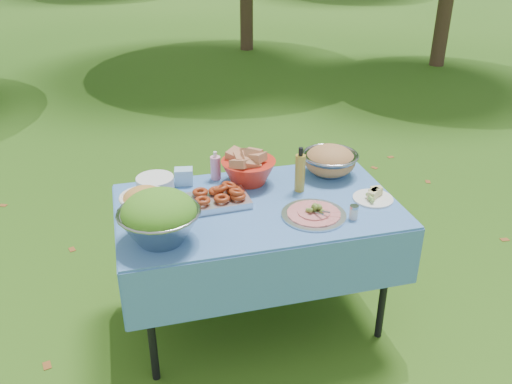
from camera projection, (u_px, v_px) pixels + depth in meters
ground at (257, 317)px, 3.20m from camera, size 80.00×80.00×0.00m
picnic_table at (257, 264)px, 3.02m from camera, size 1.46×0.86×0.76m
salad_bowl at (159, 217)px, 2.48m from camera, size 0.41×0.41×0.25m
pasta_bowl_white at (144, 200)px, 2.74m from camera, size 0.29×0.29×0.14m
plate_stack at (155, 183)px, 2.98m from camera, size 0.26×0.26×0.08m
wipes_box at (184, 176)px, 3.04m from camera, size 0.11×0.09×0.09m
sanitizer_bottle at (216, 165)px, 3.08m from camera, size 0.06×0.06×0.17m
bread_bowl at (248, 166)px, 3.03m from camera, size 0.35×0.35×0.21m
pasta_bowl_steel at (330, 160)px, 3.14m from camera, size 0.34×0.34×0.17m
fried_tray at (219, 198)px, 2.84m from camera, size 0.32×0.24×0.07m
charcuterie_platter at (314, 209)px, 2.72m from camera, size 0.39×0.39×0.08m
oil_bottle at (300, 169)px, 2.93m from camera, size 0.07×0.07×0.25m
cheese_plate at (373, 194)px, 2.88m from camera, size 0.27×0.27×0.06m
shaker at (354, 212)px, 2.70m from camera, size 0.06×0.06×0.07m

